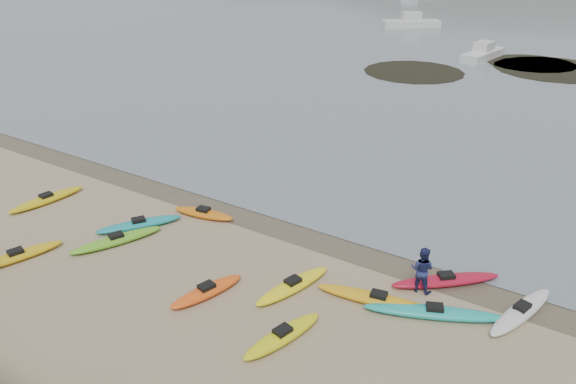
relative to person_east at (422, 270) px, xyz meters
The scene contains 5 objects.
ground 6.91m from the person_east, 166.10° to the left, with size 600.00×600.00×0.00m, color tan.
wet_sand 6.85m from the person_east, 168.55° to the left, with size 60.00×60.00×0.00m, color brown.
kayaks 6.24m from the person_east, 158.69° to the right, with size 22.06×10.91×0.34m.
person_east is the anchor object (origin of this frame).
kelp_mats 37.11m from the person_east, 98.93° to the left, with size 19.89×17.46×0.04m.
Camera 1 is at (11.68, -18.12, 11.82)m, focal length 35.00 mm.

